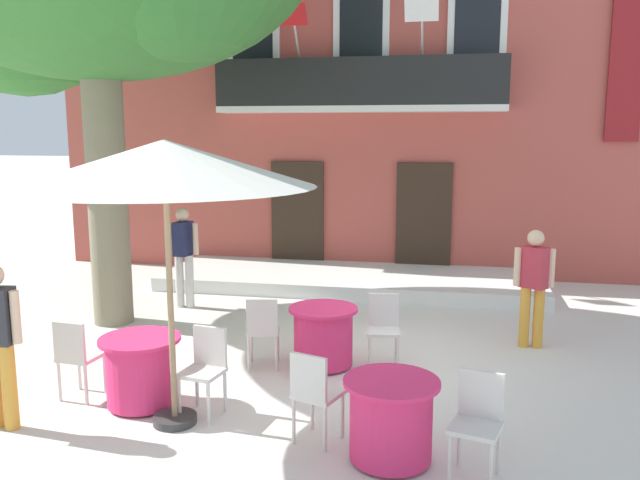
# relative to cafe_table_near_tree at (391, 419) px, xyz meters

# --- Properties ---
(ground_plane) EXTENTS (120.00, 120.00, 0.00)m
(ground_plane) POSITION_rel_cafe_table_near_tree_xyz_m (-0.49, 2.63, -0.39)
(ground_plane) COLOR silver
(building_facade) EXTENTS (13.00, 5.09, 7.50)m
(building_facade) POSITION_rel_cafe_table_near_tree_xyz_m (-1.35, 9.61, 3.36)
(building_facade) COLOR #B24C42
(building_facade) RESTS_ON ground
(entrance_step_platform) EXTENTS (7.09, 2.28, 0.25)m
(entrance_step_platform) POSITION_rel_cafe_table_near_tree_xyz_m (-1.35, 6.48, -0.27)
(entrance_step_platform) COLOR silver
(entrance_step_platform) RESTS_ON ground
(cafe_table_near_tree) EXTENTS (0.86, 0.86, 0.76)m
(cafe_table_near_tree) POSITION_rel_cafe_table_near_tree_xyz_m (0.00, 0.00, 0.00)
(cafe_table_near_tree) COLOR #E52D66
(cafe_table_near_tree) RESTS_ON ground
(cafe_chair_near_tree_0) EXTENTS (0.51, 0.51, 0.91)m
(cafe_chair_near_tree_0) POSITION_rel_cafe_table_near_tree_xyz_m (-0.73, 0.17, 0.14)
(cafe_chair_near_tree_0) COLOR silver
(cafe_chair_near_tree_0) RESTS_ON ground
(cafe_chair_near_tree_1) EXTENTS (0.49, 0.49, 0.91)m
(cafe_chair_near_tree_1) POSITION_rel_cafe_table_near_tree_xyz_m (0.74, -0.12, 0.14)
(cafe_chair_near_tree_1) COLOR silver
(cafe_chair_near_tree_1) RESTS_ON ground
(cafe_table_middle) EXTENTS (0.86, 0.86, 0.76)m
(cafe_table_middle) POSITION_rel_cafe_table_near_tree_xyz_m (-2.74, 0.66, 0.00)
(cafe_table_middle) COLOR #E52D66
(cafe_table_middle) RESTS_ON ground
(cafe_chair_middle_0) EXTENTS (0.46, 0.46, 0.91)m
(cafe_chair_middle_0) POSITION_rel_cafe_table_near_tree_xyz_m (-1.98, 0.62, 0.14)
(cafe_chair_middle_0) COLOR silver
(cafe_chair_middle_0) RESTS_ON ground
(cafe_chair_middle_1) EXTENTS (0.44, 0.44, 0.91)m
(cafe_chair_middle_1) POSITION_rel_cafe_table_near_tree_xyz_m (-3.49, 0.66, 0.14)
(cafe_chair_middle_1) COLOR silver
(cafe_chair_middle_1) RESTS_ON ground
(cafe_table_front) EXTENTS (0.86, 0.86, 0.76)m
(cafe_table_front) POSITION_rel_cafe_table_near_tree_xyz_m (-1.05, 2.21, 0.00)
(cafe_table_front) COLOR #E52D66
(cafe_table_front) RESTS_ON ground
(cafe_chair_front_0) EXTENTS (0.48, 0.48, 0.91)m
(cafe_chair_front_0) POSITION_rel_cafe_table_near_tree_xyz_m (-1.76, 1.97, 0.14)
(cafe_chair_front_0) COLOR silver
(cafe_chair_front_0) RESTS_ON ground
(cafe_chair_front_1) EXTENTS (0.45, 0.45, 0.91)m
(cafe_chair_front_1) POSITION_rel_cafe_table_near_tree_xyz_m (-0.31, 2.37, 0.14)
(cafe_chair_front_1) COLOR silver
(cafe_chair_front_1) RESTS_ON ground
(cafe_umbrella) EXTENTS (2.90, 2.90, 2.85)m
(cafe_umbrella) POSITION_rel_cafe_table_near_tree_xyz_m (-2.21, 0.32, 2.22)
(cafe_umbrella) COLOR #997A56
(cafe_umbrella) RESTS_ON ground
(pedestrian_mid_plaza) EXTENTS (0.53, 0.38, 1.63)m
(pedestrian_mid_plaza) POSITION_rel_cafe_table_near_tree_xyz_m (1.60, 3.48, 0.52)
(pedestrian_mid_plaza) COLOR gold
(pedestrian_mid_plaza) RESTS_ON ground
(pedestrian_by_tree) EXTENTS (0.53, 0.36, 1.68)m
(pedestrian_by_tree) POSITION_rel_cafe_table_near_tree_xyz_m (-3.86, 4.47, 0.56)
(pedestrian_by_tree) COLOR silver
(pedestrian_by_tree) RESTS_ON ground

